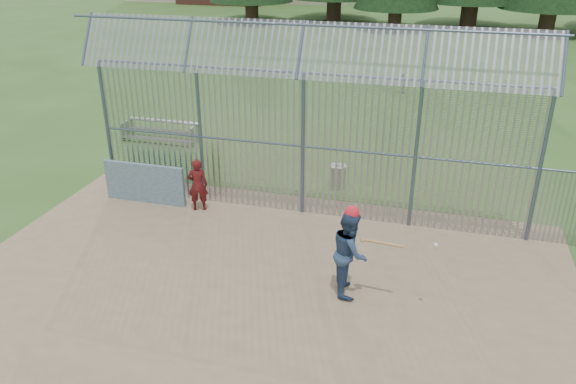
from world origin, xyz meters
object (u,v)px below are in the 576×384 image
(bleacher, at_px, (160,131))
(batter, at_px, (350,252))
(dugout_wall, at_px, (145,183))
(onlooker, at_px, (198,185))
(trash_can, at_px, (337,176))

(bleacher, bearing_deg, batter, -42.47)
(bleacher, bearing_deg, dugout_wall, -66.98)
(onlooker, height_order, bleacher, onlooker)
(trash_can, bearing_deg, onlooker, -143.40)
(batter, bearing_deg, dugout_wall, 53.19)
(batter, xyz_separation_m, bleacher, (-8.69, 7.95, -0.58))
(dugout_wall, relative_size, batter, 1.29)
(dugout_wall, distance_m, onlooker, 1.72)
(batter, distance_m, onlooker, 5.62)
(dugout_wall, distance_m, batter, 7.17)
(onlooker, relative_size, trash_can, 1.88)
(onlooker, bearing_deg, bleacher, -72.90)
(onlooker, height_order, trash_can, onlooker)
(dugout_wall, bearing_deg, batter, -23.96)
(dugout_wall, height_order, onlooker, onlooker)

